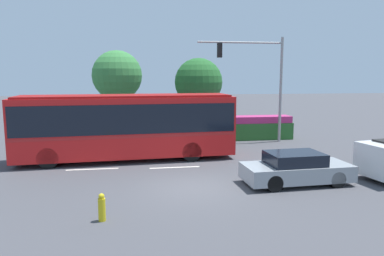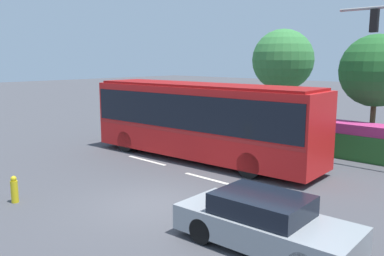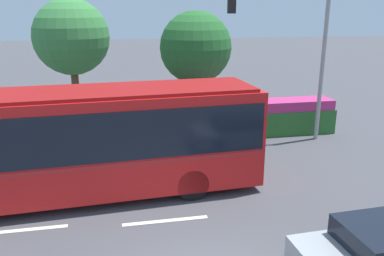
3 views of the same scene
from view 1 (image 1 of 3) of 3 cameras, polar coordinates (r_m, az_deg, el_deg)
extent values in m
plane|color=#444449|center=(14.42, 0.27, -9.34)|extent=(140.00, 140.00, 0.00)
cube|color=red|center=(19.04, -10.23, 0.29)|extent=(11.16, 3.11, 3.03)
cube|color=black|center=(18.98, -10.27, 1.74)|extent=(10.94, 3.13, 1.45)
cube|color=#B21E1E|center=(19.09, -10.20, -0.79)|extent=(11.05, 3.13, 0.14)
cube|color=black|center=(19.62, -26.64, 0.85)|extent=(0.18, 2.10, 1.70)
cube|color=maroon|center=(18.89, -10.35, 5.00)|extent=(10.71, 2.88, 0.10)
cylinder|color=black|center=(18.46, -21.77, -4.41)|extent=(1.02, 0.36, 1.00)
cylinder|color=black|center=(20.56, -20.77, -3.11)|extent=(1.02, 0.36, 1.00)
cylinder|color=black|center=(18.57, -0.08, -3.74)|extent=(1.02, 0.36, 1.00)
cylinder|color=black|center=(20.66, -1.33, -2.52)|extent=(1.02, 0.36, 1.00)
cube|color=gray|center=(15.36, 16.13, -6.64)|extent=(4.41, 1.98, 0.64)
cube|color=black|center=(15.18, 15.85, -4.63)|extent=(2.24, 1.67, 0.48)
cylinder|color=black|center=(16.70, 18.97, -6.19)|extent=(0.65, 0.25, 0.64)
cylinder|color=black|center=(15.42, 21.93, -7.53)|extent=(0.65, 0.25, 0.64)
cylinder|color=black|center=(15.56, 10.48, -6.93)|extent=(0.65, 0.25, 0.64)
cylinder|color=black|center=(14.17, 12.86, -8.51)|extent=(0.65, 0.25, 0.64)
cylinder|color=black|center=(17.80, 26.62, -5.57)|extent=(0.78, 0.37, 0.75)
cylinder|color=gray|center=(24.57, 13.80, 5.81)|extent=(0.18, 0.18, 6.82)
cylinder|color=gray|center=(23.72, 7.68, 13.22)|extent=(5.55, 0.12, 0.12)
cube|color=black|center=(23.33, 4.38, 12.12)|extent=(0.30, 0.22, 0.90)
cylinder|color=red|center=(23.47, 4.32, 12.83)|extent=(0.18, 0.02, 0.18)
cylinder|color=yellow|center=(23.45, 4.31, 12.10)|extent=(0.18, 0.02, 0.18)
cylinder|color=green|center=(23.43, 4.30, 11.36)|extent=(0.18, 0.02, 0.18)
cube|color=#286028|center=(24.98, 6.39, -0.52)|extent=(8.31, 1.29, 1.14)
cube|color=#B22D6B|center=(24.87, 6.42, 1.29)|extent=(8.14, 1.22, 0.45)
cylinder|color=brown|center=(27.17, -11.56, 2.13)|extent=(0.36, 0.36, 3.08)
sphere|color=#387F3D|center=(27.02, -11.73, 8.12)|extent=(3.60, 3.60, 3.60)
cylinder|color=brown|center=(26.28, 1.01, 1.64)|extent=(0.25, 0.25, 2.67)
sphere|color=#236028|center=(26.11, 1.03, 7.24)|extent=(3.43, 3.43, 3.43)
cylinder|color=gold|center=(11.50, -14.01, -12.39)|extent=(0.22, 0.22, 0.70)
sphere|color=gold|center=(11.36, -14.09, -10.40)|extent=(0.18, 0.18, 0.18)
cube|color=silver|center=(17.41, -2.75, -6.23)|extent=(2.40, 0.16, 0.01)
cube|color=silver|center=(17.70, -15.43, -6.28)|extent=(2.40, 0.16, 0.01)
camera|label=2|loc=(12.61, 55.30, 5.19)|focal=38.12mm
camera|label=3|loc=(7.12, -4.16, 19.33)|focal=37.12mm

